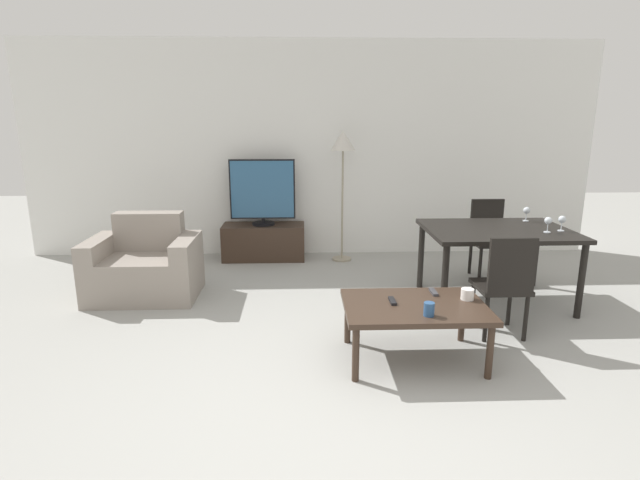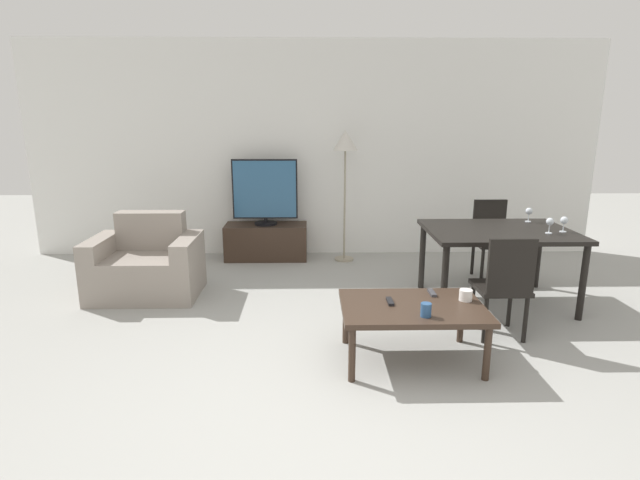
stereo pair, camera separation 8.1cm
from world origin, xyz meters
TOP-DOWN VIEW (x-y plane):
  - ground_plane at (0.00, 0.00)m, footprint 18.00×18.00m
  - wall_back at (0.00, 3.86)m, footprint 7.27×0.06m
  - armchair at (-1.71, 2.27)m, footprint 1.05×0.74m
  - tv_stand at (-0.62, 3.58)m, footprint 1.03×0.43m
  - tv at (-0.62, 3.57)m, footprint 0.81×0.28m
  - coffee_table at (0.69, 0.80)m, footprint 1.04×0.71m
  - dining_table at (1.73, 1.97)m, footprint 1.35×1.01m
  - dining_chair_near at (1.50, 1.16)m, footprint 0.40×0.40m
  - dining_chair_far at (1.97, 2.78)m, footprint 0.40×0.40m
  - floor_lamp at (0.37, 3.48)m, footprint 0.30×0.30m
  - remote_primary at (0.53, 0.85)m, footprint 0.04×0.15m
  - remote_secondary at (0.88, 1.02)m, footprint 0.04×0.15m
  - cup_white_near at (0.73, 0.58)m, footprint 0.07×0.07m
  - cup_colored_far at (1.10, 0.88)m, footprint 0.10×0.10m
  - wine_glass_left at (2.12, 1.79)m, footprint 0.07×0.07m
  - wine_glass_center at (2.15, 2.30)m, footprint 0.07×0.07m
  - wine_glass_right at (2.28, 1.84)m, footprint 0.07×0.07m

SIDE VIEW (x-z plane):
  - ground_plane at x=0.00m, z-range 0.00..0.00m
  - tv_stand at x=-0.62m, z-range 0.00..0.44m
  - armchair at x=-1.71m, z-range -0.11..0.70m
  - coffee_table at x=0.69m, z-range 0.17..0.61m
  - remote_primary at x=0.53m, z-range 0.44..0.46m
  - remote_secondary at x=0.88m, z-range 0.44..0.46m
  - dining_chair_near at x=1.50m, z-range 0.04..0.91m
  - dining_chair_far at x=1.97m, z-range 0.04..0.91m
  - cup_colored_far at x=1.10m, z-range 0.44..0.52m
  - cup_white_near at x=0.73m, z-range 0.44..0.53m
  - dining_table at x=1.73m, z-range 0.29..1.02m
  - wine_glass_left at x=2.12m, z-range 0.76..0.91m
  - wine_glass_center at x=2.15m, z-range 0.76..0.91m
  - wine_glass_right at x=2.28m, z-range 0.76..0.91m
  - tv at x=-0.62m, z-range 0.45..1.27m
  - wall_back at x=0.00m, z-range 0.00..2.70m
  - floor_lamp at x=0.37m, z-range 0.57..2.19m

